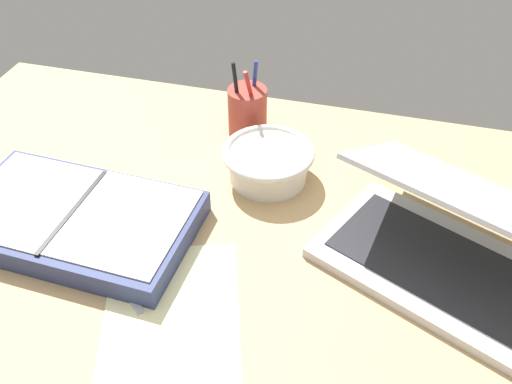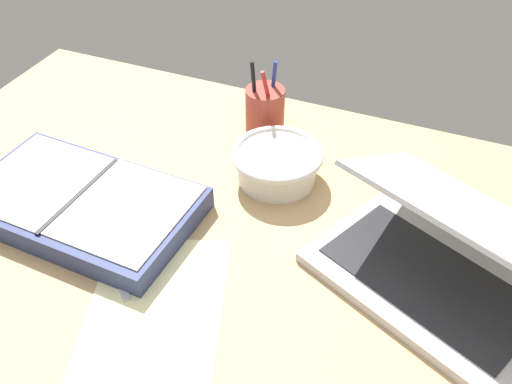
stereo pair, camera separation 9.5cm
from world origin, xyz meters
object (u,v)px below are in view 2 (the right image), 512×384
Objects in this scene: planner at (82,203)px; pen_cup at (265,112)px; scissors at (104,259)px; bowl at (277,163)px; laptop at (442,259)px.

pen_cup is at bearing 62.49° from planner.
pen_cup is 44.95cm from scissors.
planner is 3.07× the size of scissors.
laptop is at bearing -23.16° from bowl.
bowl is 1.30× the size of scissors.
planner is (-60.02, -8.26, -2.59)cm from laptop.
planner is at bearing -147.54° from laptop.
planner is at bearing 168.13° from scissors.
bowl is at bearing 40.77° from planner.
scissors is at bearing -121.19° from bowl.
laptop is at bearing 10.61° from planner.
planner reaches higher than scissors.
pen_cup is at bearing 170.61° from laptop.
pen_cup is 40.62cm from planner.
bowl is at bearing -178.54° from laptop.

